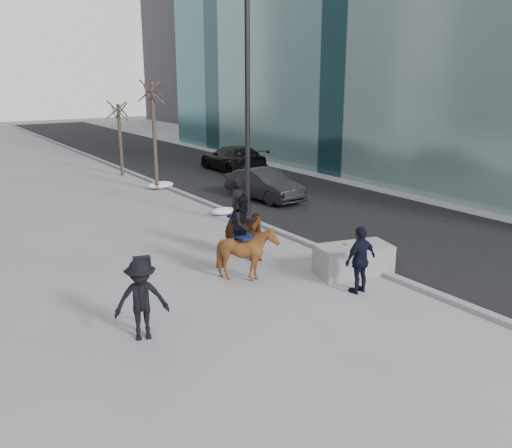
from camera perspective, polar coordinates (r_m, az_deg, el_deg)
ground at (r=14.19m, az=2.70°, el=-6.93°), size 120.00×120.00×0.00m
road at (r=25.90m, az=2.17°, el=3.42°), size 8.00×90.00×0.01m
curb at (r=23.83m, az=-5.68°, el=2.43°), size 0.25×90.00×0.12m
planter at (r=15.40m, az=10.21°, el=-3.69°), size 2.25×1.49×0.83m
car_near at (r=24.13m, az=0.87°, el=4.17°), size 1.79×4.25×1.36m
car_far at (r=31.37m, az=-2.46°, el=6.92°), size 2.32×5.26×1.50m
tree_near at (r=26.26m, az=-10.66°, el=9.58°), size 1.20×1.20×5.67m
tree_far at (r=30.72m, az=-14.12°, el=8.94°), size 1.20×1.20×4.32m
mounted_left at (r=16.32m, az=-1.58°, el=-0.52°), size 1.20×2.02×2.45m
mounted_right at (r=14.58m, az=-0.97°, el=-2.41°), size 1.29×1.43×2.31m
feeder at (r=13.98m, az=10.93°, el=-3.72°), size 1.06×0.89×1.75m
camera_crew at (r=11.61m, az=-11.96°, el=-7.78°), size 1.27×0.94×1.75m
lamppost at (r=19.07m, az=-0.50°, el=14.23°), size 0.25×2.77×9.09m
snow_piles at (r=25.21m, az=-8.17°, el=3.30°), size 1.36×6.92×0.34m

